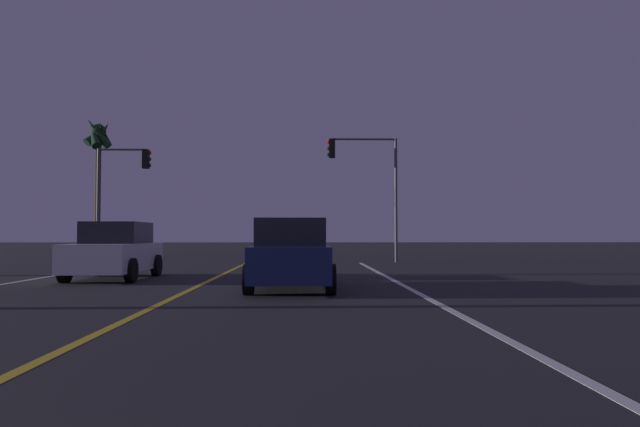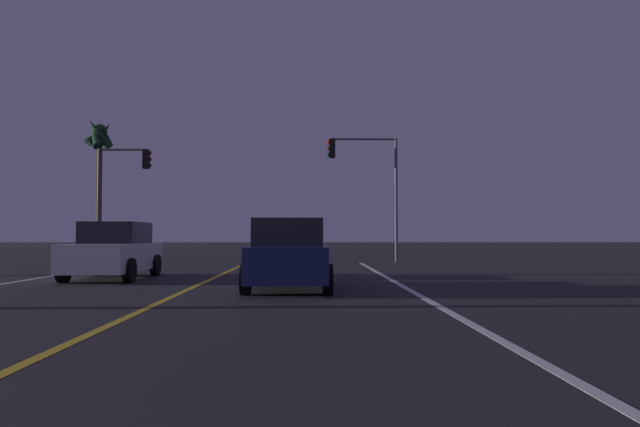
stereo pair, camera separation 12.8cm
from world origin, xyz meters
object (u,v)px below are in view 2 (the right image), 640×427
at_px(car_oncoming, 114,251).
at_px(car_lead_same_lane, 289,255).
at_px(traffic_light_near_left, 124,178).
at_px(palm_tree_left_far, 99,146).
at_px(traffic_light_near_right, 364,170).

relative_size(car_oncoming, car_lead_same_lane, 1.00).
bearing_deg(car_lead_same_lane, traffic_light_near_left, 31.51).
xyz_separation_m(car_lead_same_lane, palm_tree_left_far, (-12.27, 21.29, 5.89)).
relative_size(traffic_light_near_left, palm_tree_left_far, 0.64).
height_order(car_oncoming, traffic_light_near_left, traffic_light_near_left).
bearing_deg(palm_tree_left_far, traffic_light_near_left, -62.87).
relative_size(traffic_light_near_right, palm_tree_left_far, 0.70).
bearing_deg(car_lead_same_lane, traffic_light_near_right, -12.93).
bearing_deg(traffic_light_near_left, car_oncoming, -73.65).
height_order(traffic_light_near_left, palm_tree_left_far, palm_tree_left_far).
bearing_deg(car_lead_same_lane, palm_tree_left_far, 29.96).
bearing_deg(traffic_light_near_right, palm_tree_left_far, -26.65).
height_order(traffic_light_near_right, palm_tree_left_far, palm_tree_left_far).
distance_m(car_lead_same_lane, traffic_light_near_right, 14.37).
height_order(car_lead_same_lane, traffic_light_near_right, traffic_light_near_right).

